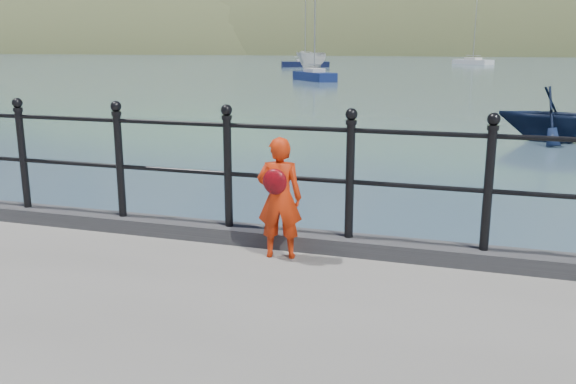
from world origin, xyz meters
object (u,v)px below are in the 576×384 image
(sailboat_left, at_px, (305,64))
(railing, at_px, (287,162))
(launch_navy, at_px, (553,114))
(sailboat_port, at_px, (314,77))
(launch_white, at_px, (312,61))
(sailboat_deep, at_px, (473,62))
(child, at_px, (279,197))

(sailboat_left, bearing_deg, railing, -96.34)
(railing, xyz_separation_m, sailboat_left, (-20.70, 73.38, -1.49))
(launch_navy, height_order, sailboat_left, sailboat_left)
(launch_navy, height_order, sailboat_port, sailboat_port)
(railing, relative_size, sailboat_port, 2.43)
(launch_white, height_order, launch_navy, launch_white)
(launch_navy, distance_m, sailboat_left, 63.51)
(railing, bearing_deg, sailboat_left, 105.75)
(launch_white, distance_m, sailboat_deep, 34.09)
(railing, xyz_separation_m, sailboat_deep, (0.17, 91.11, -1.48))
(sailboat_deep, bearing_deg, sailboat_port, -59.66)
(launch_navy, xyz_separation_m, sailboat_port, (-15.25, 28.78, -0.49))
(launch_white, bearing_deg, child, -65.54)
(railing, bearing_deg, sailboat_port, 104.70)
(sailboat_left, bearing_deg, child, -96.39)
(child, relative_size, sailboat_port, 0.15)
(railing, distance_m, child, 0.41)
(launch_navy, xyz_separation_m, sailboat_left, (-24.52, 58.58, -0.49))
(sailboat_deep, bearing_deg, sailboat_left, -95.60)
(child, bearing_deg, sailboat_port, -86.35)
(railing, bearing_deg, launch_white, 105.07)
(sailboat_left, xyz_separation_m, sailboat_port, (9.27, -29.81, 0.00))
(child, bearing_deg, sailboat_deep, -101.07)
(sailboat_left, relative_size, sailboat_port, 1.19)
(launch_white, height_order, sailboat_left, sailboat_left)
(sailboat_left, bearing_deg, sailboat_deep, 18.26)
(child, relative_size, sailboat_deep, 0.11)
(sailboat_left, distance_m, sailboat_port, 31.22)
(sailboat_deep, bearing_deg, railing, -46.05)
(railing, relative_size, child, 16.35)
(launch_white, distance_m, launch_navy, 50.85)
(launch_white, bearing_deg, railing, -65.49)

